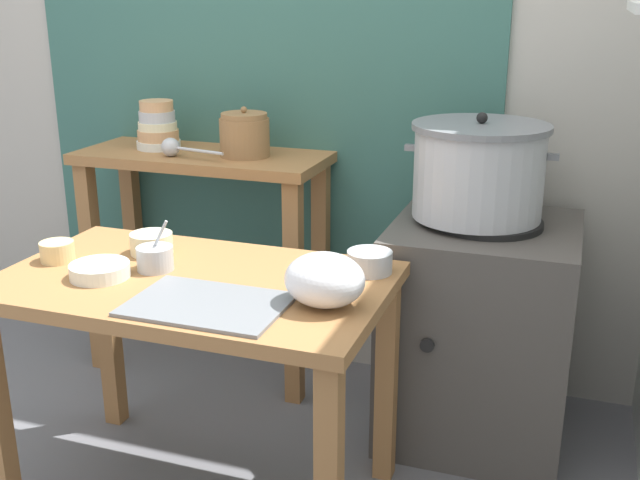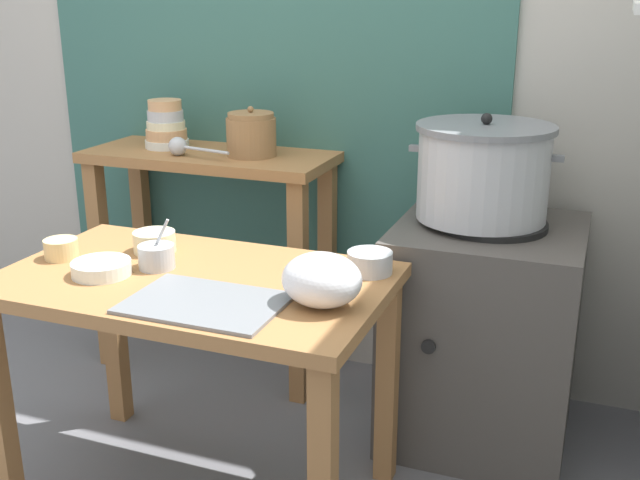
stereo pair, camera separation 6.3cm
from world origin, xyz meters
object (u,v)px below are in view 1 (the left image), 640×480
ladle (173,147)px  back_shelf_table (204,209)px  prep_bowl_2 (370,261)px  clay_pot (245,135)px  plastic_bag (325,280)px  serving_tray (208,304)px  prep_bowl_4 (57,251)px  prep_bowl_3 (151,242)px  prep_bowl_1 (155,257)px  steamer_pot (479,170)px  prep_bowl_0 (100,270)px  prep_table (195,314)px  bowl_stack_enamel (158,127)px  stove_block (479,330)px

ladle → back_shelf_table: bearing=56.3°
back_shelf_table → prep_bowl_2: back_shelf_table is taller
clay_pot → prep_bowl_2: 0.89m
plastic_bag → serving_tray: bearing=-159.9°
prep_bowl_4 → prep_bowl_3: bearing=33.9°
ladle → prep_bowl_1: bearing=-65.2°
ladle → prep_bowl_4: ladle is taller
clay_pot → prep_bowl_2: (0.65, -0.57, -0.23)m
steamer_pot → prep_bowl_0: steamer_pot is taller
clay_pot → ladle: (-0.25, -0.10, -0.04)m
back_shelf_table → prep_bowl_0: bearing=-81.9°
prep_bowl_0 → prep_bowl_1: 0.16m
back_shelf_table → plastic_bag: 1.16m
prep_table → prep_bowl_0: size_ratio=6.57×
plastic_bag → prep_bowl_4: bearing=176.1°
prep_bowl_2 → clay_pot: bearing=138.4°
clay_pot → prep_bowl_1: 0.79m
prep_table → prep_bowl_1: size_ratio=7.47×
prep_bowl_4 → prep_bowl_0: bearing=-20.8°
steamer_pot → prep_bowl_1: steamer_pot is taller
clay_pot → plastic_bag: 1.06m
clay_pot → steamer_pot: bearing=-7.1°
bowl_stack_enamel → serving_tray: (0.70, -0.97, -0.26)m
bowl_stack_enamel → plastic_bag: 1.33m
steamer_pot → prep_table: bearing=-135.9°
stove_block → prep_bowl_0: bearing=-143.1°
steamer_pot → prep_bowl_1: bearing=-141.7°
back_shelf_table → prep_bowl_0: back_shelf_table is taller
stove_block → clay_pot: bearing=171.9°
plastic_bag → prep_table: bearing=170.8°
clay_pot → prep_bowl_4: 0.86m
steamer_pot → prep_bowl_2: 0.55m
back_shelf_table → ladle: 0.28m
prep_bowl_3 → prep_bowl_4: bearing=-146.1°
prep_bowl_0 → prep_bowl_3: (0.03, 0.23, 0.01)m
plastic_bag → prep_bowl_2: bearing=81.1°
stove_block → steamer_pot: 0.55m
back_shelf_table → stove_block: (1.10, -0.13, -0.30)m
prep_bowl_2 → prep_bowl_3: bearing=-174.9°
prep_table → serving_tray: bearing=-51.8°
bowl_stack_enamel → prep_bowl_4: bearing=-81.5°
prep_table → plastic_bag: size_ratio=5.25×
bowl_stack_enamel → prep_bowl_2: bowl_stack_enamel is taller
prep_table → steamer_pot: steamer_pot is taller
prep_bowl_4 → steamer_pot: bearing=30.8°
prep_bowl_2 → ladle: bearing=152.0°
ladle → prep_bowl_4: bearing=-90.9°
ladle → prep_bowl_0: (0.19, -0.76, -0.19)m
plastic_bag → prep_bowl_0: 0.66m
prep_bowl_3 → clay_pot: bearing=87.2°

